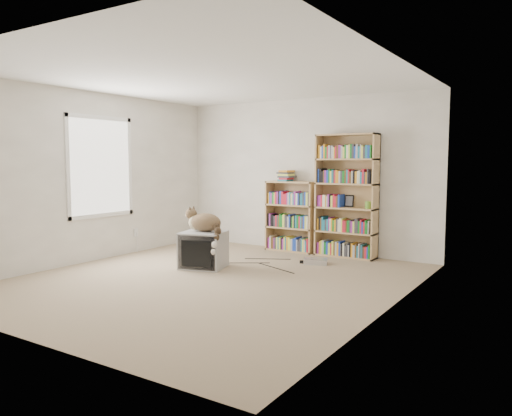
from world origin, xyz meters
The scene contains 17 objects.
floor centered at (0.00, 0.00, 0.00)m, with size 4.50×5.00×0.01m, color tan.
wall_back centered at (0.00, 2.50, 1.25)m, with size 4.50×0.02×2.50m, color white.
wall_front centered at (0.00, -2.50, 1.25)m, with size 4.50×0.02×2.50m, color white.
wall_left centered at (-2.25, 0.00, 1.25)m, with size 0.02×5.00×2.50m, color white.
wall_right centered at (2.25, 0.00, 1.25)m, with size 0.02×5.00×2.50m, color white.
ceiling centered at (0.00, 0.00, 2.50)m, with size 4.50×5.00×0.02m, color white.
window centered at (-2.24, 0.20, 1.40)m, with size 0.02×1.22×1.52m, color white.
crt_tv centered at (-0.56, 0.54, 0.25)m, with size 0.71×0.67×0.51m.
cat centered at (-0.51, 0.55, 0.60)m, with size 0.73×0.51×0.57m.
bookcase_tall centered at (0.81, 2.36, 0.90)m, with size 0.95×0.30×1.90m.
bookcase_short centered at (-0.15, 2.36, 0.53)m, with size 0.84×0.30×1.15m.
book_stack centered at (-0.25, 2.33, 1.24)m, with size 0.21×0.28×0.18m, color red.
green_mug centered at (1.17, 2.34, 0.83)m, with size 0.10×0.10×0.11m, color #639D2D.
framed_print centered at (0.82, 2.44, 0.87)m, with size 0.14×0.01×0.19m, color black.
dvd_player centered at (0.66, 1.60, 0.04)m, with size 0.33×0.24×0.08m, color silver.
wall_outlet centered at (-2.24, 0.88, 0.32)m, with size 0.01×0.08×0.13m, color silver.
floor_cables centered at (0.19, 1.27, 0.00)m, with size 1.20×0.70×0.01m, color black, non-canonical shape.
Camera 1 is at (3.76, -4.86, 1.49)m, focal length 35.00 mm.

